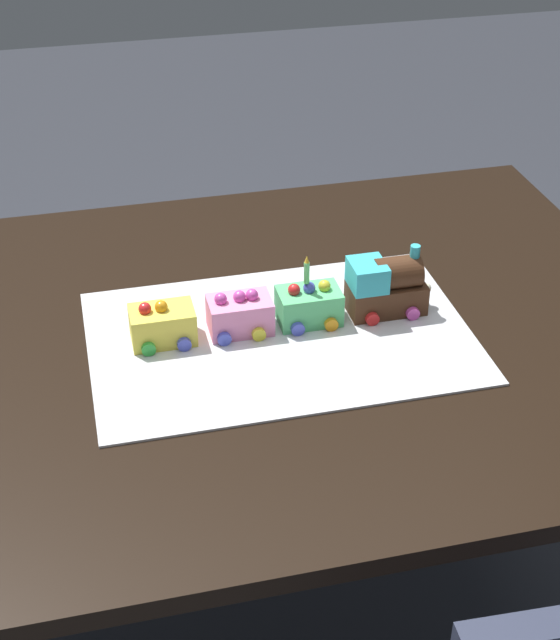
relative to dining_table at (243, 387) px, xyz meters
The scene contains 8 objects.
ground_plane 0.63m from the dining_table, ahead, with size 8.00×8.00×0.00m, color #2D3038.
dining_table is the anchor object (origin of this frame).
cake_board 0.13m from the dining_table, 156.58° to the left, with size 0.60×0.40×0.00m, color silver.
cake_locomotive 0.29m from the dining_table, behind, with size 0.14×0.08×0.12m.
cake_car_tanker_mint_green 0.18m from the dining_table, behind, with size 0.10×0.08×0.07m.
cake_car_hopper_bubblegum 0.14m from the dining_table, 54.73° to the right, with size 0.10×0.08×0.07m.
cake_car_flatbed_lemon 0.19m from the dining_table, ahead, with size 0.10×0.08×0.07m.
birthday_candle 0.23m from the dining_table, behind, with size 0.01×0.01×0.05m.
Camera 1 is at (0.23, 1.23, 1.59)m, focal length 53.23 mm.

